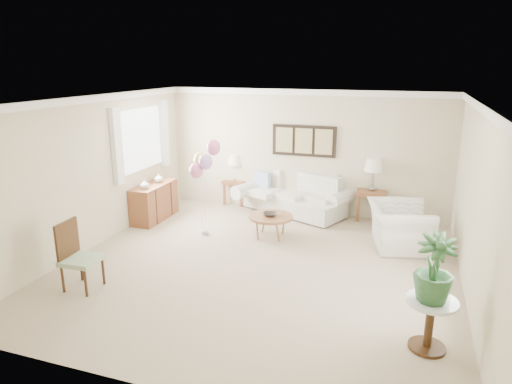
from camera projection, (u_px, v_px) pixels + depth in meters
ground_plane at (259, 267)px, 7.22m from camera, size 6.00×6.00×0.00m
room_shell at (254, 165)px, 6.90m from camera, size 6.04×6.04×2.60m
wall_art_triptych at (304, 141)px, 9.50m from camera, size 1.35×0.06×0.65m
sofa at (295, 197)px, 9.77m from camera, size 2.67×1.67×0.87m
end_table_left at (236, 184)px, 10.36m from camera, size 0.51×0.47×0.56m
end_table_right at (372, 195)px, 9.26m from camera, size 0.58×0.52×0.63m
lamp_left at (235, 161)px, 10.21m from camera, size 0.33×0.33×0.59m
lamp_right at (374, 166)px, 9.10m from camera, size 0.37×0.37×0.66m
coffee_table at (271, 217)px, 8.37m from camera, size 0.82×0.82×0.42m
decor_bowl at (270, 214)px, 8.32m from camera, size 0.30×0.30×0.06m
armchair at (399, 226)px, 7.93m from camera, size 1.23×1.34×0.75m
side_table at (431, 312)px, 5.03m from camera, size 0.57×0.57×0.61m
potted_plant at (434, 269)px, 4.87m from camera, size 0.49×0.49×0.76m
accent_chair at (77, 254)px, 6.43m from camera, size 0.51×0.51×0.99m
credenza at (154, 202)px, 9.34m from camera, size 0.46×1.20×0.74m
vase_white at (145, 184)px, 8.90m from camera, size 0.21×0.21×0.18m
vase_sage at (159, 178)px, 9.38m from camera, size 0.23×0.23×0.18m
balloon_cluster at (204, 160)px, 8.18m from camera, size 0.52×0.44×1.80m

